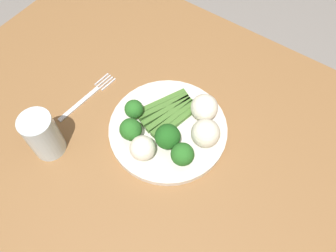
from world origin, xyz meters
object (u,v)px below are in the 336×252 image
at_px(broccoli_front, 184,153).
at_px(broccoli_near_center, 134,109).
at_px(asparagus_bundle, 169,112).
at_px(water_glass, 43,135).
at_px(broccoli_back_right, 131,130).
at_px(plate, 168,129).
at_px(dining_table, 180,185).
at_px(broccoli_right, 168,137).
at_px(fork, 88,97).
at_px(cauliflower_outer_edge, 143,148).
at_px(cauliflower_back, 204,108).
at_px(cauliflower_front_left, 206,133).

distance_m(broccoli_front, broccoli_near_center, 0.15).
height_order(asparagus_bundle, water_glass, water_glass).
bearing_deg(broccoli_back_right, plate, 53.10).
bearing_deg(broccoli_near_center, asparagus_bundle, 40.00).
relative_size(dining_table, broccoli_back_right, 22.10).
xyz_separation_m(plate, broccoli_front, (0.07, -0.05, 0.04)).
height_order(dining_table, plate, plate).
bearing_deg(water_glass, broccoli_right, 34.49).
bearing_deg(broccoli_front, fork, 177.68).
height_order(cauliflower_outer_edge, water_glass, water_glass).
height_order(dining_table, cauliflower_back, cauliflower_back).
bearing_deg(broccoli_near_center, plate, 14.15).
distance_m(dining_table, broccoli_front, 0.16).
xyz_separation_m(plate, broccoli_back_right, (-0.05, -0.06, 0.04)).
bearing_deg(plate, broccoli_near_center, -165.85).
height_order(asparagus_bundle, broccoli_near_center, broccoli_near_center).
distance_m(plate, cauliflower_front_left, 0.09).
relative_size(broccoli_front, fork, 0.34).
bearing_deg(plate, water_glass, -135.49).
height_order(broccoli_front, cauliflower_outer_edge, broccoli_front).
relative_size(plate, cauliflower_front_left, 4.25).
xyz_separation_m(asparagus_bundle, water_glass, (-0.16, -0.21, 0.03)).
relative_size(broccoli_back_right, water_glass, 0.52).
bearing_deg(cauliflower_back, broccoli_near_center, -143.63).
height_order(asparagus_bundle, cauliflower_back, cauliflower_back).
height_order(asparagus_bundle, cauliflower_front_left, cauliflower_front_left).
distance_m(broccoli_near_center, cauliflower_front_left, 0.16).
distance_m(cauliflower_back, cauliflower_outer_edge, 0.16).
bearing_deg(fork, dining_table, -88.21).
bearing_deg(fork, broccoli_right, -85.44).
bearing_deg(broccoli_front, plate, 147.11).
distance_m(cauliflower_back, fork, 0.27).
bearing_deg(broccoli_back_right, fork, 169.33).
xyz_separation_m(broccoli_near_center, fork, (-0.13, -0.02, -0.04)).
relative_size(broccoli_back_right, cauliflower_back, 0.96).
relative_size(broccoli_front, cauliflower_outer_edge, 1.09).
height_order(dining_table, asparagus_bundle, asparagus_bundle).
distance_m(broccoli_right, water_glass, 0.25).
bearing_deg(cauliflower_outer_edge, plate, 86.63).
distance_m(dining_table, cauliflower_front_left, 0.18).
bearing_deg(broccoli_near_center, water_glass, -123.55).
bearing_deg(fork, cauliflower_front_left, -74.57).
height_order(broccoli_back_right, water_glass, water_glass).
xyz_separation_m(broccoli_back_right, water_glass, (-0.13, -0.11, 0.01)).
bearing_deg(cauliflower_front_left, plate, -167.55).
bearing_deg(asparagus_bundle, dining_table, 66.15).
height_order(dining_table, broccoli_right, broccoli_right).
bearing_deg(dining_table, broccoli_right, 163.04).
distance_m(cauliflower_front_left, fork, 0.29).
xyz_separation_m(broccoli_near_center, cauliflower_back, (0.12, 0.09, 0.00)).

